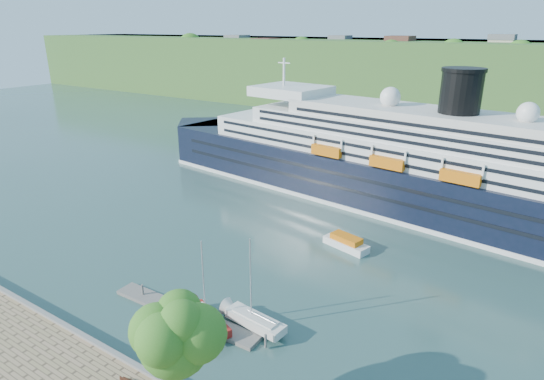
% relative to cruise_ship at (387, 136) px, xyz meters
% --- Properties ---
extents(ground, '(400.00, 400.00, 0.00)m').
position_rel_cruise_ship_xyz_m(ground, '(-6.74, -51.52, -11.62)').
color(ground, '#294A45').
rests_on(ground, ground).
extents(far_hillside, '(400.00, 50.00, 24.00)m').
position_rel_cruise_ship_xyz_m(far_hillside, '(-6.74, 93.48, 0.38)').
color(far_hillside, '#376026').
rests_on(far_hillside, ground).
extents(quay_coping, '(220.00, 0.50, 0.30)m').
position_rel_cruise_ship_xyz_m(quay_coping, '(-6.74, -51.72, -10.47)').
color(quay_coping, slate).
rests_on(quay_coping, promenade).
extents(cruise_ship, '(104.53, 27.05, 23.24)m').
position_rel_cruise_ship_xyz_m(cruise_ship, '(0.00, 0.00, 0.00)').
color(cruise_ship, black).
rests_on(cruise_ship, ground).
extents(park_bench, '(1.44, 0.78, 0.87)m').
position_rel_cruise_ship_xyz_m(park_bench, '(-1.75, -53.45, -10.18)').
color(park_bench, '#482214').
rests_on(park_bench, promenade).
extents(promenade_tree, '(6.93, 6.93, 11.48)m').
position_rel_cruise_ship_xyz_m(promenade_tree, '(4.33, -53.55, -4.88)').
color(promenade_tree, '#326A1B').
rests_on(promenade_tree, promenade).
extents(floating_pontoon, '(18.45, 2.66, 0.41)m').
position_rel_cruise_ship_xyz_m(floating_pontoon, '(-5.67, -42.86, -11.41)').
color(floating_pontoon, slate).
rests_on(floating_pontoon, ground).
extents(sailboat_red, '(7.31, 4.43, 9.15)m').
position_rel_cruise_ship_xyz_m(sailboat_red, '(-2.06, -43.19, -7.05)').
color(sailboat_red, maroon).
rests_on(sailboat_red, ground).
extents(sailboat_white_far, '(7.51, 2.76, 9.49)m').
position_rel_cruise_ship_xyz_m(sailboat_white_far, '(2.01, -40.72, -6.88)').
color(sailboat_white_far, silver).
rests_on(sailboat_white_far, ground).
extents(tender_launch, '(6.92, 3.78, 1.82)m').
position_rel_cruise_ship_xyz_m(tender_launch, '(2.18, -19.37, -10.71)').
color(tender_launch, orange).
rests_on(tender_launch, ground).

